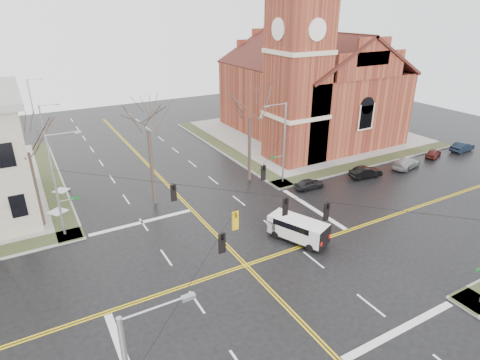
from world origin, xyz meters
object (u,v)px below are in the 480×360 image
signal_pole_nw (57,183)px  cargo_van (296,228)px  signal_pole_ne (283,141)px  church (307,80)px  parked_car_c (406,163)px  tree_nw_near (148,125)px  parked_car_e (462,147)px  streetlight_north_a (46,136)px  tree_nw_far (27,148)px  tree_ne (250,113)px  parked_car_d (434,153)px  streetlight_north_b (33,103)px  parked_car_a (309,184)px  parked_car_b (366,172)px

signal_pole_nw → cargo_van: size_ratio=1.66×
signal_pole_ne → cargo_van: signal_pole_ne is taller
church → cargo_van: (-19.20, -23.62, -7.29)m
church → parked_car_c: church is taller
tree_nw_near → parked_car_e: bearing=-7.3°
tree_nw_near → signal_pole_ne: bearing=-8.3°
parked_car_c → parked_car_e: 11.77m
signal_pole_ne → streetlight_north_a: (-21.97, 16.50, -0.48)m
tree_nw_far → tree_ne: size_ratio=0.94×
tree_nw_near → cargo_van: bearing=-56.2°
church → parked_car_d: bearing=-61.0°
tree_ne → signal_pole_nw: bearing=-173.3°
streetlight_north_b → parked_car_d: 59.42m
parked_car_c → church: bearing=-2.4°
parked_car_d → tree_ne: size_ratio=0.31×
signal_pole_nw → tree_nw_near: 9.42m
cargo_van → tree_nw_far: 23.54m
parked_car_a → tree_nw_far: tree_nw_far is taller
streetlight_north_a → parked_car_e: 53.71m
streetlight_north_a → cargo_van: bearing=-58.9°
tree_nw_near → church: bearing=22.2°
streetlight_north_b → parked_car_e: 63.85m
signal_pole_ne → tree_ne: tree_ne is taller
signal_pole_ne → cargo_van: 12.42m
church → parked_car_b: (-3.94, -16.70, -7.78)m
parked_car_d → tree_nw_near: bearing=61.2°
streetlight_north_a → parked_car_d: size_ratio=2.36×
signal_pole_nw → parked_car_e: (50.44, -3.32, -4.30)m
streetlight_north_a → parked_car_a: (23.78, -19.18, -3.90)m
signal_pole_ne → parked_car_d: 22.98m
streetlight_north_a → parked_car_c: streetlight_north_a is taller
church → parked_car_a: church is taller
church → parked_car_b: church is taller
church → tree_nw_far: church is taller
parked_car_b → tree_nw_near: bearing=84.0°
parked_car_a → tree_ne: bearing=45.1°
signal_pole_nw → tree_nw_far: size_ratio=0.87×
parked_car_a → streetlight_north_a: bearing=53.4°
church → streetlight_north_b: (-35.42, 23.22, -3.97)m
cargo_van → parked_car_d: bearing=-8.3°
signal_pole_ne → parked_car_c: (16.03, -3.73, -4.30)m
parked_car_b → streetlight_north_b: bearing=45.3°
church → parked_car_b: size_ratio=6.98×
streetlight_north_b → church: bearing=-33.2°
signal_pole_ne → signal_pole_nw: same height
parked_car_b → tree_nw_near: (-23.54, 5.46, 7.52)m
signal_pole_ne → parked_car_a: signal_pole_ne is taller
streetlight_north_b → tree_nw_far: bearing=-93.9°
signal_pole_nw → parked_car_e: signal_pole_nw is taller
parked_car_b → parked_car_c: 6.54m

